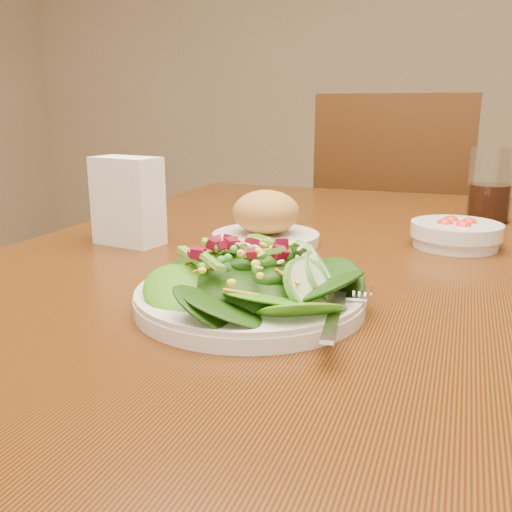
{
  "coord_description": "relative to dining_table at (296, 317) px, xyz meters",
  "views": [
    {
      "loc": [
        0.23,
        -0.8,
        0.97
      ],
      "look_at": [
        0.01,
        -0.22,
        0.8
      ],
      "focal_mm": 40.0,
      "sensor_mm": 36.0,
      "label": 1
    }
  ],
  "objects": [
    {
      "name": "dining_table",
      "position": [
        0.0,
        0.0,
        0.0
      ],
      "size": [
        0.9,
        1.4,
        0.75
      ],
      "color": "#4E2D0F",
      "rests_on": "ground_plane"
    },
    {
      "name": "chair_far",
      "position": [
        0.03,
        0.98,
        -0.12
      ],
      "size": [
        0.46,
        0.47,
        1.0
      ],
      "rotation": [
        0.0,
        0.0,
        3.15
      ],
      "color": "#361B0A",
      "rests_on": "ground_plane"
    },
    {
      "name": "salad_plate",
      "position": [
        0.02,
        -0.24,
        0.13
      ],
      "size": [
        0.26,
        0.25,
        0.07
      ],
      "rotation": [
        0.0,
        0.0,
        -0.21
      ],
      "color": "silver",
      "rests_on": "dining_table"
    },
    {
      "name": "bread_plate",
      "position": [
        -0.07,
        0.05,
        0.14
      ],
      "size": [
        0.17,
        0.17,
        0.09
      ],
      "color": "silver",
      "rests_on": "dining_table"
    },
    {
      "name": "tomato_bowl",
      "position": [
        0.22,
        0.13,
        0.12
      ],
      "size": [
        0.14,
        0.14,
        0.05
      ],
      "color": "silver",
      "rests_on": "dining_table"
    },
    {
      "name": "drinking_glass",
      "position": [
        0.27,
        0.37,
        0.16
      ],
      "size": [
        0.08,
        0.08,
        0.14
      ],
      "color": "silver",
      "rests_on": "dining_table"
    },
    {
      "name": "napkin_holder",
      "position": [
        -0.27,
        -0.03,
        0.17
      ],
      "size": [
        0.12,
        0.08,
        0.14
      ],
      "rotation": [
        0.0,
        0.0,
        -0.17
      ],
      "color": "white",
      "rests_on": "dining_table"
    }
  ]
}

